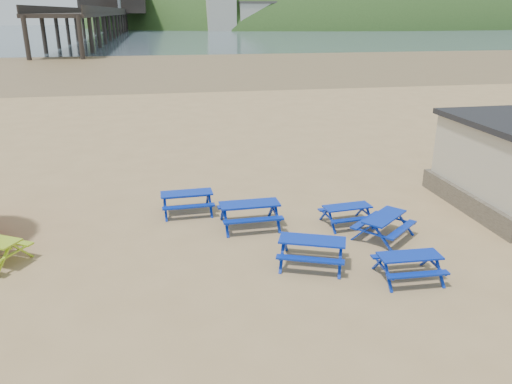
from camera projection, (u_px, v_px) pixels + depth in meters
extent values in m
plane|color=tan|center=(278.00, 238.00, 15.45)|extent=(400.00, 400.00, 0.00)
plane|color=olive|center=(185.00, 64.00, 66.26)|extent=(400.00, 400.00, 0.00)
plane|color=#4A5C69|center=(167.00, 32.00, 172.51)|extent=(400.00, 400.00, 0.00)
cube|color=#0034AE|center=(187.00, 193.00, 17.16)|extent=(1.78, 0.75, 0.05)
cube|color=#0034AE|center=(186.00, 195.00, 17.79)|extent=(1.77, 0.31, 0.05)
cube|color=#0034AE|center=(189.00, 207.00, 16.71)|extent=(1.77, 0.31, 0.05)
cube|color=#0034AE|center=(250.00, 204.00, 16.02)|extent=(1.93, 0.78, 0.05)
cube|color=#0034AE|center=(246.00, 205.00, 16.71)|extent=(1.92, 0.30, 0.05)
cube|color=#0034AE|center=(254.00, 220.00, 15.53)|extent=(1.92, 0.30, 0.05)
cube|color=#0034AE|center=(347.00, 207.00, 16.20)|extent=(1.60, 0.75, 0.04)
cube|color=#0034AE|center=(340.00, 208.00, 16.75)|extent=(1.56, 0.36, 0.04)
cube|color=#0034AE|center=(354.00, 219.00, 15.82)|extent=(1.56, 0.36, 0.04)
cube|color=#0034AE|center=(312.00, 240.00, 13.58)|extent=(1.93, 1.31, 0.05)
cube|color=#0034AE|center=(314.00, 240.00, 14.23)|extent=(1.77, 0.89, 0.05)
cube|color=#0034AE|center=(310.00, 259.00, 13.13)|extent=(1.77, 0.89, 0.05)
cube|color=#0034AE|center=(410.00, 256.00, 12.88)|extent=(1.64, 0.68, 0.04)
cube|color=#0034AE|center=(400.00, 255.00, 13.47)|extent=(1.62, 0.28, 0.04)
cube|color=#0034AE|center=(418.00, 275.00, 12.47)|extent=(1.62, 0.28, 0.04)
cube|color=#0034AE|center=(385.00, 217.00, 15.22)|extent=(1.76, 1.63, 0.05)
cube|color=#0034AE|center=(367.00, 220.00, 15.65)|extent=(1.48, 1.30, 0.05)
cube|color=#0034AE|center=(402.00, 230.00, 14.97)|extent=(1.48, 1.30, 0.05)
cube|color=#9FC61E|center=(6.00, 240.00, 14.26)|extent=(1.65, 1.09, 0.05)
cube|color=black|center=(113.00, 13.00, 171.96)|extent=(9.00, 220.00, 0.60)
cube|color=black|center=(115.00, 2.00, 180.76)|extent=(22.00, 30.00, 8.00)
ellipsoid|color=#2D4C1E|center=(350.00, 47.00, 246.98)|extent=(264.00, 144.00, 108.00)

